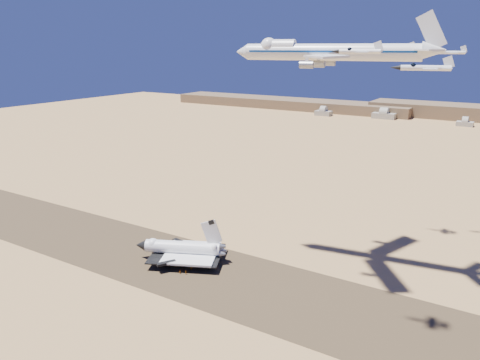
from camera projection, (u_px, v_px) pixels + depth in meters
The scene contains 12 objects.
ground at pixel (212, 275), 197.65m from camera, with size 1200.00×1200.00×0.00m, color tan.
runway at pixel (212, 275), 197.64m from camera, with size 600.00×50.00×0.06m, color #4E3B27.
hangars at pixel (380, 115), 619.82m from camera, with size 200.50×29.50×30.00m.
shuttle at pixel (182, 249), 209.62m from camera, with size 41.79×35.55×20.35m.
carrier_747 at pixel (323, 52), 186.48m from camera, with size 83.28×63.63×20.67m.
crew_a at pixel (186, 273), 197.54m from camera, with size 0.64×0.42×1.75m, color #C05B0B.
crew_b at pixel (192, 268), 201.82m from camera, with size 0.78×0.45×1.61m, color #C05B0B.
crew_c at pixel (180, 272), 198.13m from camera, with size 1.07×0.55×1.82m, color #C05B0B.
chase_jet_a at pixel (359, 51), 136.17m from camera, with size 15.11×8.37×3.78m.
chase_jet_b at pixel (424, 68), 111.86m from camera, with size 14.20×8.15×3.59m.
chase_jet_c at pixel (400, 48), 216.84m from camera, with size 14.36×7.99×3.59m.
chase_jet_d at pixel (450, 52), 215.16m from camera, with size 15.75×9.13×4.01m.
Camera 1 is at (104.11, -146.03, 93.00)m, focal length 35.00 mm.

